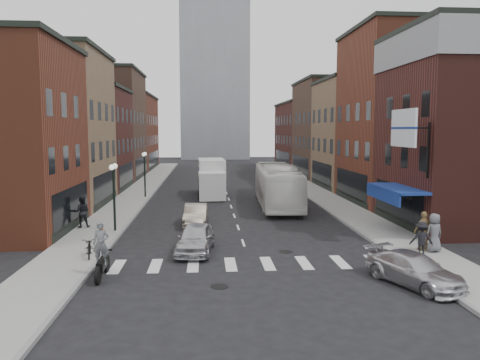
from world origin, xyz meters
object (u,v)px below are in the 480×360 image
streetlamp_near (114,184)px  ped_right_b (424,231)px  ped_right_a (421,239)px  motorcycle_rider (101,252)px  transit_bus (277,186)px  sedan_left_near (195,238)px  streetlamp_far (145,166)px  bike_rack (101,234)px  curb_car (414,270)px  box_truck (212,178)px  sedan_left_far (196,215)px  parked_bicycle (89,247)px  billboard_sign (405,129)px  ped_left_solo (82,212)px  ped_right_c (434,233)px

streetlamp_near → ped_right_b: size_ratio=2.11×
ped_right_a → motorcycle_rider: bearing=16.0°
motorcycle_rider → transit_bus: transit_bus is taller
transit_bus → sedan_left_near: size_ratio=2.85×
streetlamp_far → motorcycle_rider: bearing=-87.2°
streetlamp_far → bike_rack: (-0.20, -16.70, -2.36)m
streetlamp_near → curb_car: size_ratio=0.96×
streetlamp_far → transit_bus: bearing=-24.9°
curb_car → sedan_left_near: bearing=124.0°
curb_car → box_truck: bearing=83.5°
streetlamp_near → ped_right_b: bearing=-19.7°
streetlamp_near → streetlamp_far: bearing=90.0°
sedan_left_far → parked_bicycle: bearing=-120.3°
box_truck → ped_right_a: box_truck is taller
bike_rack → ped_right_a: (15.75, -4.10, 0.43)m
bike_rack → sedan_left_near: size_ratio=0.19×
box_truck → sedan_left_near: bearing=-95.3°
parked_bicycle → sedan_left_near: bearing=-1.2°
billboard_sign → bike_rack: 17.14m
ped_left_solo → sedan_left_far: bearing=179.6°
billboard_sign → ped_right_c: billboard_sign is taller
billboard_sign → ped_right_b: 5.50m
transit_bus → parked_bicycle: bearing=-124.7°
streetlamp_near → streetlamp_far: 14.00m
transit_bus → streetlamp_far: bearing=157.9°
sedan_left_far → ped_right_a: 13.94m
ped_right_a → ped_right_c: 1.23m
streetlamp_near → ped_right_c: (16.53, -6.08, -1.81)m
box_truck → transit_bus: (5.16, -6.12, 0.02)m
streetlamp_far → curb_car: size_ratio=0.96×
parked_bicycle → billboard_sign: bearing=-4.2°
box_truck → ped_right_c: (10.60, -21.06, -0.55)m
billboard_sign → ped_right_b: billboard_sign is taller
parked_bicycle → transit_bus: bearing=40.4°
bike_rack → parked_bicycle: size_ratio=0.45×
box_truck → ped_right_a: size_ratio=4.68×
streetlamp_near → box_truck: 16.16m
streetlamp_near → transit_bus: bearing=38.6°
streetlamp_near → transit_bus: streetlamp_near is taller
ped_right_c → ped_right_b: bearing=-52.8°
sedan_left_near → curb_car: sedan_left_near is taller
curb_car → ped_left_solo: ped_left_solo is taller
sedan_left_far → streetlamp_near: bearing=-155.3°
ped_right_a → ped_right_b: bearing=-111.9°
billboard_sign → streetlamp_near: bearing=167.7°
motorcycle_rider → parked_bicycle: size_ratio=1.34×
bike_rack → streetlamp_far: bearing=89.3°
box_truck → sedan_left_far: bearing=-97.5°
bike_rack → streetlamp_near: bearing=85.8°
curb_car → parked_bicycle: size_ratio=2.41×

